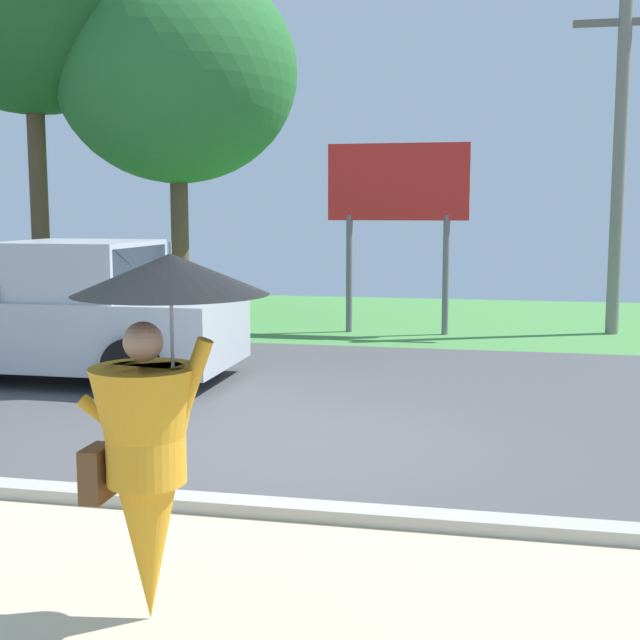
{
  "coord_description": "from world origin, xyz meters",
  "views": [
    {
      "loc": [
        1.86,
        -7.97,
        2.3
      ],
      "look_at": [
        -0.0,
        1.0,
        1.1
      ],
      "focal_mm": 47.46,
      "sensor_mm": 36.0,
      "label": 1
    }
  ],
  "objects_px": {
    "pickup_truck": "(49,315)",
    "tree_left_far": "(177,73)",
    "roadside_billboard": "(398,196)",
    "monk_pedestrian": "(153,425)",
    "utility_pole": "(619,155)"
  },
  "relations": [
    {
      "from": "monk_pedestrian",
      "to": "tree_left_far",
      "type": "height_order",
      "value": "tree_left_far"
    },
    {
      "from": "roadside_billboard",
      "to": "tree_left_far",
      "type": "relative_size",
      "value": 0.48
    },
    {
      "from": "utility_pole",
      "to": "roadside_billboard",
      "type": "relative_size",
      "value": 1.78
    },
    {
      "from": "pickup_truck",
      "to": "monk_pedestrian",
      "type": "bearing_deg",
      "value": -52.76
    },
    {
      "from": "pickup_truck",
      "to": "roadside_billboard",
      "type": "relative_size",
      "value": 1.49
    },
    {
      "from": "pickup_truck",
      "to": "tree_left_far",
      "type": "bearing_deg",
      "value": 97.3
    },
    {
      "from": "utility_pole",
      "to": "tree_left_far",
      "type": "relative_size",
      "value": 0.86
    },
    {
      "from": "pickup_truck",
      "to": "roadside_billboard",
      "type": "bearing_deg",
      "value": 54.62
    },
    {
      "from": "roadside_billboard",
      "to": "tree_left_far",
      "type": "height_order",
      "value": "tree_left_far"
    },
    {
      "from": "utility_pole",
      "to": "roadside_billboard",
      "type": "bearing_deg",
      "value": -169.39
    },
    {
      "from": "roadside_billboard",
      "to": "pickup_truck",
      "type": "bearing_deg",
      "value": -129.0
    },
    {
      "from": "utility_pole",
      "to": "pickup_truck",
      "type": "bearing_deg",
      "value": -144.0
    },
    {
      "from": "monk_pedestrian",
      "to": "tree_left_far",
      "type": "relative_size",
      "value": 0.29
    },
    {
      "from": "monk_pedestrian",
      "to": "pickup_truck",
      "type": "relative_size",
      "value": 0.41
    },
    {
      "from": "pickup_truck",
      "to": "roadside_billboard",
      "type": "height_order",
      "value": "roadside_billboard"
    }
  ]
}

